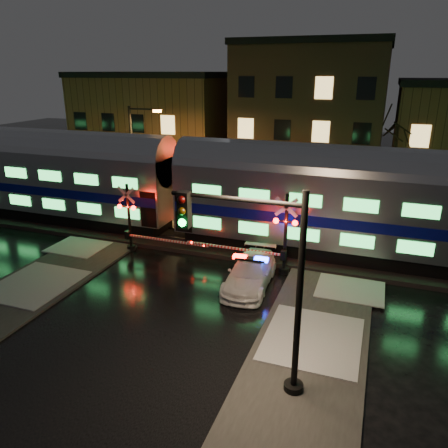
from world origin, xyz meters
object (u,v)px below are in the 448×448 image
at_px(streetlight, 135,152).
at_px(crossing_signal_right, 278,241).
at_px(police_car, 250,273).
at_px(crossing_signal_left, 134,225).
at_px(traffic_light, 264,288).

bearing_deg(streetlight, crossing_signal_right, -29.65).
relative_size(police_car, crossing_signal_left, 0.88).
relative_size(crossing_signal_right, streetlight, 0.79).
bearing_deg(crossing_signal_left, crossing_signal_right, 0.05).
distance_m(police_car, crossing_signal_right, 2.24).
distance_m(crossing_signal_right, traffic_light, 8.63).
height_order(crossing_signal_right, crossing_signal_left, crossing_signal_right).
distance_m(police_car, crossing_signal_left, 7.48).
bearing_deg(traffic_light, streetlight, 124.18).
bearing_deg(crossing_signal_right, crossing_signal_left, -179.95).
height_order(traffic_light, streetlight, streetlight).
relative_size(crossing_signal_left, traffic_light, 0.82).
bearing_deg(streetlight, police_car, -37.90).
relative_size(police_car, crossing_signal_right, 0.82).
height_order(police_car, streetlight, streetlight).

